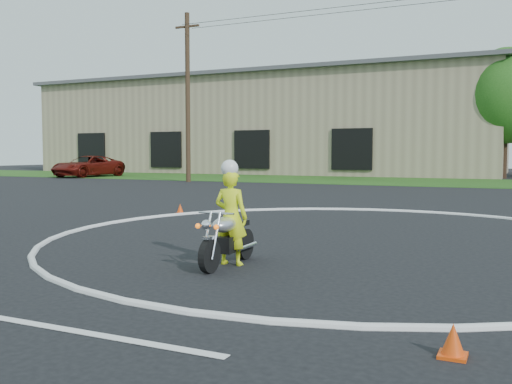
% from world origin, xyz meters
% --- Properties ---
extents(ground, '(120.00, 120.00, 0.00)m').
position_xyz_m(ground, '(0.00, 0.00, 0.00)').
color(ground, black).
rests_on(ground, ground).
extents(grass_strip, '(120.00, 10.00, 0.02)m').
position_xyz_m(grass_strip, '(0.00, 27.00, 0.01)').
color(grass_strip, '#1E4714').
rests_on(grass_strip, ground).
extents(course_markings, '(19.05, 19.05, 0.12)m').
position_xyz_m(course_markings, '(2.17, 4.35, 0.01)').
color(course_markings, silver).
rests_on(course_markings, ground).
extents(primary_motorcycle, '(0.60, 1.71, 0.90)m').
position_xyz_m(primary_motorcycle, '(-0.89, -0.46, 0.44)').
color(primary_motorcycle, black).
rests_on(primary_motorcycle, ground).
extents(rider_primary_grp, '(0.55, 0.37, 1.67)m').
position_xyz_m(rider_primary_grp, '(-0.89, -0.33, 0.80)').
color(rider_primary_grp, '#E7FB1A').
rests_on(rider_primary_grp, ground).
extents(pickup_grp, '(3.02, 5.71, 1.53)m').
position_xyz_m(pickup_grp, '(-25.30, 23.86, 0.77)').
color(pickup_grp, '#5A100A').
rests_on(pickup_grp, ground).
extents(traffic_cones, '(17.42, 12.62, 0.30)m').
position_xyz_m(traffic_cones, '(2.61, 2.24, 0.14)').
color(traffic_cones, '#E8440C').
rests_on(traffic_cones, ground).
extents(warehouse, '(41.00, 17.00, 8.30)m').
position_xyz_m(warehouse, '(-18.00, 39.99, 4.16)').
color(warehouse, tan).
rests_on(warehouse, ground).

